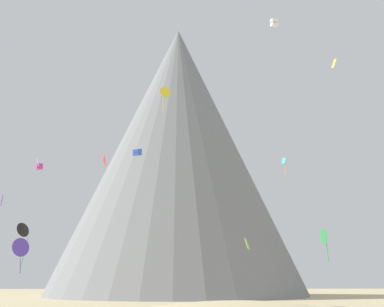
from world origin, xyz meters
TOP-DOWN VIEW (x-y plane):
  - rock_massif at (2.43, 104.15)m, footprint 80.86×80.86m
  - kite_lime_low at (7.61, 20.48)m, footprint 0.53×0.81m
  - kite_yellow_mid at (0.20, 33.60)m, footprint 1.31×0.75m
  - kite_violet_mid at (-21.59, 45.42)m, footprint 0.34×0.88m
  - kite_gold_high at (24.88, 45.20)m, footprint 0.78×0.50m
  - kite_pink_mid at (-18.62, 51.03)m, footprint 0.58×1.12m
  - kite_magenta_mid at (-19.55, 55.94)m, footprint 1.15×1.17m
  - kite_red_mid at (-9.71, 57.04)m, footprint 1.05×2.22m
  - kite_blue_mid at (-4.29, 55.70)m, footprint 1.50×1.52m
  - kite_black_low at (-16.87, 39.82)m, footprint 1.75×1.97m
  - kite_white_high at (16.07, 44.41)m, footprint 1.14×1.20m
  - kite_indigo_low at (-14.37, 29.92)m, footprint 1.63×1.54m
  - kite_teal_mid at (14.13, 33.32)m, footprint 0.51×0.56m
  - kite_green_low at (16.28, 26.55)m, footprint 0.59×0.49m

SIDE VIEW (x-z plane):
  - kite_lime_low at x=7.61m, z-range 6.49..7.47m
  - kite_indigo_low at x=-14.37m, z-range 5.32..8.95m
  - kite_green_low at x=16.28m, z-range 6.23..9.40m
  - kite_black_low at x=-16.87m, z-range 6.88..12.80m
  - kite_violet_mid at x=-21.59m, z-range 13.50..15.06m
  - kite_teal_mid at x=14.13m, z-range 15.64..18.20m
  - kite_pink_mid at x=-18.62m, z-range 20.27..21.48m
  - kite_magenta_mid at x=-19.55m, z-range 20.76..21.64m
  - kite_red_mid at x=-9.71m, z-range 21.57..23.73m
  - kite_blue_mid at x=-4.29m, z-range 23.00..24.23m
  - kite_yellow_mid at x=0.20m, z-range 23.98..27.19m
  - rock_massif at x=2.43m, z-range -0.96..68.60m
  - kite_gold_high at x=24.88m, z-range 34.10..35.62m
  - kite_white_high at x=16.07m, z-range 40.15..41.43m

